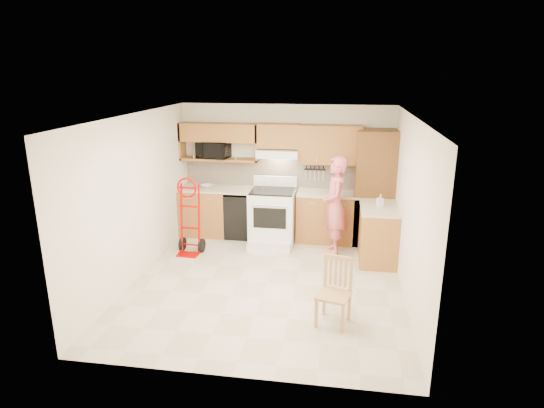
% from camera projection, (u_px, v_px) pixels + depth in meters
% --- Properties ---
extents(floor, '(4.00, 4.50, 0.02)m').
position_uv_depth(floor, '(267.00, 283.00, 6.97)').
color(floor, beige).
rests_on(floor, ground).
extents(ceiling, '(4.00, 4.50, 0.02)m').
position_uv_depth(ceiling, '(266.00, 115.00, 6.26)').
color(ceiling, white).
rests_on(ceiling, ground).
extents(wall_back, '(4.00, 0.02, 2.50)m').
position_uv_depth(wall_back, '(286.00, 171.00, 8.76)').
color(wall_back, beige).
rests_on(wall_back, ground).
extents(wall_front, '(4.00, 0.02, 2.50)m').
position_uv_depth(wall_front, '(229.00, 268.00, 4.47)').
color(wall_front, beige).
rests_on(wall_front, ground).
extents(wall_left, '(0.02, 4.50, 2.50)m').
position_uv_depth(wall_left, '(135.00, 198.00, 6.91)').
color(wall_left, beige).
rests_on(wall_left, ground).
extents(wall_right, '(0.02, 4.50, 2.50)m').
position_uv_depth(wall_right, '(410.00, 210.00, 6.32)').
color(wall_right, beige).
rests_on(wall_right, ground).
extents(backsplash, '(3.92, 0.03, 0.55)m').
position_uv_depth(backsplash, '(286.00, 174.00, 8.75)').
color(backsplash, beige).
rests_on(backsplash, wall_back).
extents(lower_cab_left, '(0.90, 0.60, 0.90)m').
position_uv_depth(lower_cab_left, '(205.00, 212.00, 8.92)').
color(lower_cab_left, olive).
rests_on(lower_cab_left, ground).
extents(dishwasher, '(0.60, 0.60, 0.85)m').
position_uv_depth(dishwasher, '(242.00, 215.00, 8.81)').
color(dishwasher, black).
rests_on(dishwasher, ground).
extents(lower_cab_right, '(1.14, 0.60, 0.90)m').
position_uv_depth(lower_cab_right, '(328.00, 217.00, 8.57)').
color(lower_cab_right, olive).
rests_on(lower_cab_right, ground).
extents(countertop_left, '(1.50, 0.63, 0.04)m').
position_uv_depth(countertop_left, '(219.00, 189.00, 8.74)').
color(countertop_left, '#C0B192').
rests_on(countertop_left, lower_cab_left).
extents(countertop_right, '(1.14, 0.63, 0.04)m').
position_uv_depth(countertop_right, '(328.00, 193.00, 8.44)').
color(countertop_right, '#C0B192').
rests_on(countertop_right, lower_cab_right).
extents(cab_return_right, '(0.60, 1.00, 0.90)m').
position_uv_depth(cab_return_right, '(378.00, 235.00, 7.68)').
color(cab_return_right, olive).
rests_on(cab_return_right, ground).
extents(countertop_return, '(0.63, 1.00, 0.04)m').
position_uv_depth(countertop_return, '(380.00, 208.00, 7.55)').
color(countertop_return, '#C0B192').
rests_on(countertop_return, cab_return_right).
extents(pantry_tall, '(0.70, 0.60, 2.10)m').
position_uv_depth(pantry_tall, '(374.00, 188.00, 8.28)').
color(pantry_tall, brown).
rests_on(pantry_tall, ground).
extents(upper_cab_left, '(1.50, 0.33, 0.34)m').
position_uv_depth(upper_cab_left, '(219.00, 132.00, 8.57)').
color(upper_cab_left, olive).
rests_on(upper_cab_left, wall_back).
extents(upper_shelf_mw, '(1.50, 0.33, 0.04)m').
position_uv_depth(upper_shelf_mw, '(220.00, 159.00, 8.71)').
color(upper_shelf_mw, olive).
rests_on(upper_shelf_mw, wall_back).
extents(upper_cab_center, '(0.76, 0.33, 0.44)m').
position_uv_depth(upper_cab_center, '(279.00, 136.00, 8.41)').
color(upper_cab_center, olive).
rests_on(upper_cab_center, wall_back).
extents(upper_cab_right, '(1.14, 0.33, 0.70)m').
position_uv_depth(upper_cab_right, '(330.00, 145.00, 8.31)').
color(upper_cab_right, olive).
rests_on(upper_cab_right, wall_back).
extents(range_hood, '(0.76, 0.46, 0.14)m').
position_uv_depth(range_hood, '(278.00, 153.00, 8.44)').
color(range_hood, white).
rests_on(range_hood, wall_back).
extents(knife_strip, '(0.40, 0.05, 0.29)m').
position_uv_depth(knife_strip, '(315.00, 173.00, 8.63)').
color(knife_strip, black).
rests_on(knife_strip, backsplash).
extents(microwave, '(0.63, 0.47, 0.32)m').
position_uv_depth(microwave, '(213.00, 150.00, 8.68)').
color(microwave, black).
rests_on(microwave, upper_shelf_mw).
extents(range, '(0.81, 1.07, 1.20)m').
position_uv_depth(range, '(272.00, 213.00, 8.35)').
color(range, white).
rests_on(range, ground).
extents(person, '(0.47, 0.66, 1.72)m').
position_uv_depth(person, '(335.00, 206.00, 7.86)').
color(person, '#DC616B').
rests_on(person, ground).
extents(hand_truck, '(0.51, 0.47, 1.23)m').
position_uv_depth(hand_truck, '(188.00, 220.00, 7.90)').
color(hand_truck, '#B70200').
rests_on(hand_truck, ground).
extents(dining_chair, '(0.48, 0.51, 0.87)m').
position_uv_depth(dining_chair, '(334.00, 293.00, 5.73)').
color(dining_chair, tan).
rests_on(dining_chair, ground).
extents(soap_bottle, '(0.12, 0.12, 0.20)m').
position_uv_depth(soap_bottle, '(380.00, 200.00, 7.54)').
color(soap_bottle, white).
rests_on(soap_bottle, countertop_return).
extents(bowl, '(0.29, 0.29, 0.05)m').
position_uv_depth(bowl, '(207.00, 186.00, 8.76)').
color(bowl, white).
rests_on(bowl, countertop_left).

